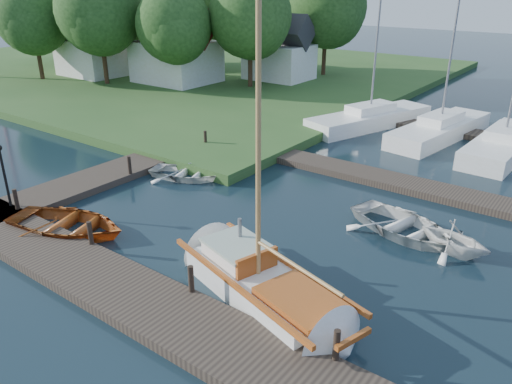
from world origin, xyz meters
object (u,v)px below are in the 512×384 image
Objects in this scene: tree_0 at (33,16)px; tree_2 at (174,24)px; mooring_post_3 at (336,345)px; marina_boat_0 at (370,117)px; tender_a at (186,171)px; tree_6 at (56,9)px; marina_boat_1 at (440,128)px; tree_5 at (130,11)px; tender_c at (405,223)px; tree_7 at (327,6)px; tree_4 at (206,2)px; tree_3 at (250,15)px; house_c at (279,53)px; house_b at (94,48)px; dinghy at (66,221)px; mooring_post_5 at (205,138)px; sailboat at (266,289)px; mooring_post_4 at (130,165)px; lamp_post at (3,167)px; house_a at (176,51)px; tender_d at (455,236)px; mooring_post_0 at (16,199)px; mooring_post_1 at (90,233)px; marina_boat_2 at (504,143)px; mooring_post_2 at (191,279)px.

tree_0 reaches higher than tree_2.
mooring_post_3 is 21.15m from marina_boat_0.
tender_a is 34.46m from tree_6.
tree_5 is at bearing 88.83° from marina_boat_1.
tree_7 reaches higher than tender_c.
tree_0 is 0.86× the size of tree_4.
tree_3 is 16.13m from tree_5.
house_c is 0.55× the size of tree_4.
dinghy is at bearing -38.89° from house_b.
tree_5 reaches higher than mooring_post_5.
tree_6 is at bearing 96.31° from marina_boat_1.
house_b is 0.60× the size of tree_4.
mooring_post_4 is at bearing 176.11° from sailboat.
tree_4 is (-14.00, 27.05, 4.50)m from lamp_post.
mooring_post_5 is at bearing -61.80° from tree_3.
tree_7 is (16.00, 12.05, 3.43)m from house_b.
tender_d is at bearing -27.74° from house_a.
tender_c is 0.47× the size of tree_3.
mooring_post_4 is at bearing -33.69° from house_b.
tender_a is 0.64× the size of house_c.
tree_6 is at bearing 106.12° from marina_boat_0.
mooring_post_0 is 1.00× the size of mooring_post_5.
mooring_post_0 is 5.02m from mooring_post_4.
lamp_post reaches higher than mooring_post_3.
mooring_post_1 is 5.14m from lamp_post.
sailboat reaches higher than house_c.
house_a is at bearing 78.23° from tender_c.
tender_c reaches higher than tender_a.
mooring_post_3 is at bearing -26.62° from tree_6.
tree_7 is (8.00, 10.05, 3.24)m from house_a.
mooring_post_5 is 9.95m from dinghy.
sailboat is (6.13, 1.27, -0.36)m from mooring_post_1.
house_b is (-25.00, 19.00, 2.07)m from mooring_post_1.
sailboat is at bearing -40.74° from mooring_post_5.
tender_c is at bearing 11.20° from mooring_post_4.
marina_boat_2 reaches higher than tree_5.
marina_boat_1 reaches higher than dinghy.
dinghy is 6.35m from tender_a.
mooring_post_0 is 0.07× the size of marina_boat_2.
tree_7 is at bearing 113.50° from mooring_post_2.
house_a is at bearing 30.76° from tree_0.
house_a is at bearing 119.74° from lamp_post.
marina_boat_2 is at bearing 13.65° from tender_c.
tender_d is (1.79, -0.29, 0.20)m from tender_c.
house_b is (-23.18, 18.70, 2.31)m from dinghy.
mooring_post_1 is at bearing -67.83° from house_c.
house_c is 0.60× the size of tree_3.
mooring_post_0 is 34.00m from tree_5.
house_c is at bearing 119.86° from mooring_post_2.
tree_7 is (-13.50, 31.05, 5.50)m from mooring_post_2.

